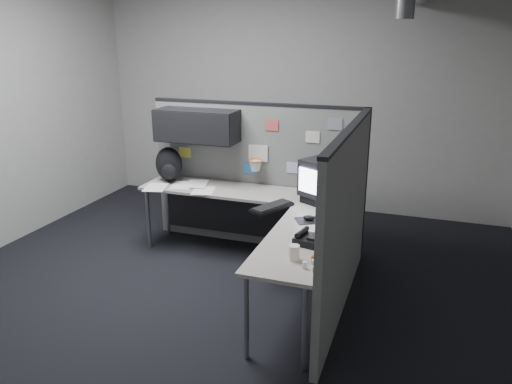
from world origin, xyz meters
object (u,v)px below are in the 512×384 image
at_px(keyboard, 272,207).
at_px(backpack, 169,165).
at_px(desk, 258,212).
at_px(monitor, 324,181).
at_px(phone, 308,239).

xyz_separation_m(keyboard, backpack, (-1.38, 0.52, 0.17)).
height_order(desk, backpack, backpack).
height_order(desk, keyboard, keyboard).
distance_m(keyboard, backpack, 1.49).
relative_size(monitor, phone, 2.08).
height_order(monitor, phone, monitor).
bearing_deg(phone, backpack, 169.23).
xyz_separation_m(phone, backpack, (-1.90, 1.20, 0.15)).
distance_m(keyboard, phone, 0.86).
relative_size(monitor, keyboard, 1.06).
height_order(monitor, backpack, monitor).
bearing_deg(monitor, phone, -101.23).
xyz_separation_m(desk, monitor, (0.62, 0.18, 0.34)).
distance_m(monitor, phone, 1.07).
bearing_deg(phone, desk, 151.19).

